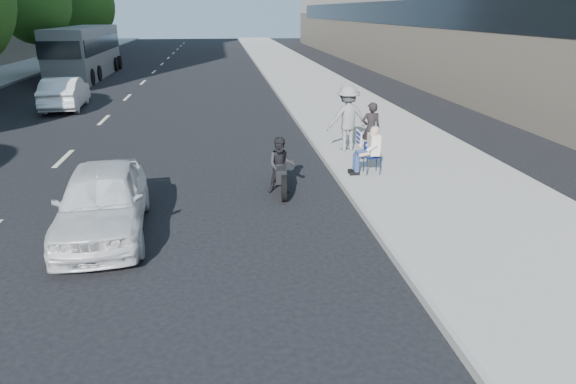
{
  "coord_description": "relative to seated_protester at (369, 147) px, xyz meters",
  "views": [
    {
      "loc": [
        -1.57,
        -8.1,
        4.33
      ],
      "look_at": [
        -0.38,
        1.1,
        1.05
      ],
      "focal_mm": 32.0,
      "sensor_mm": 36.0,
      "label": 1
    }
  ],
  "objects": [
    {
      "name": "ground",
      "position": [
        -2.29,
        -4.87,
        -0.87
      ],
      "size": [
        160.0,
        160.0,
        0.0
      ],
      "primitive_type": "plane",
      "color": "black",
      "rests_on": "ground"
    },
    {
      "name": "near_sidewalk",
      "position": [
        1.71,
        15.13,
        -0.8
      ],
      "size": [
        5.0,
        120.0,
        0.15
      ],
      "primitive_type": "cube",
      "color": "gray",
      "rests_on": "ground"
    },
    {
      "name": "tree_far_d",
      "position": [
        -15.99,
        25.13,
        4.01
      ],
      "size": [
        4.8,
        4.8,
        7.65
      ],
      "color": "#382616",
      "rests_on": "ground"
    },
    {
      "name": "tree_far_e",
      "position": [
        -15.99,
        39.13,
        3.91
      ],
      "size": [
        5.4,
        5.4,
        7.89
      ],
      "color": "#382616",
      "rests_on": "ground"
    },
    {
      "name": "seated_protester",
      "position": [
        0.0,
        0.0,
        0.0
      ],
      "size": [
        0.83,
        1.12,
        1.31
      ],
      "color": "#121D50",
      "rests_on": "near_sidewalk"
    },
    {
      "name": "jogger",
      "position": [
        0.01,
        2.49,
        0.29
      ],
      "size": [
        1.43,
        0.99,
        2.04
      ],
      "primitive_type": "imported",
      "rotation": [
        0.0,
        0.0,
        3.33
      ],
      "color": "slate",
      "rests_on": "near_sidewalk"
    },
    {
      "name": "pedestrian_woman",
      "position": [
        0.59,
        1.85,
        0.08
      ],
      "size": [
        0.59,
        0.39,
        1.61
      ],
      "primitive_type": "imported",
      "rotation": [
        0.0,
        0.0,
        3.14
      ],
      "color": "black",
      "rests_on": "near_sidewalk"
    },
    {
      "name": "white_sedan_near",
      "position": [
        -6.33,
        -2.87,
        -0.16
      ],
      "size": [
        2.03,
        4.29,
        1.42
      ],
      "primitive_type": "imported",
      "rotation": [
        0.0,
        0.0,
        0.09
      ],
      "color": "silver",
      "rests_on": "ground"
    },
    {
      "name": "white_sedan_mid",
      "position": [
        -11.05,
        12.07,
        -0.14
      ],
      "size": [
        1.91,
        4.55,
        1.46
      ],
      "primitive_type": "imported",
      "rotation": [
        0.0,
        0.0,
        3.22
      ],
      "color": "white",
      "rests_on": "ground"
    },
    {
      "name": "motorcycle",
      "position": [
        -2.46,
        -0.83,
        -0.24
      ],
      "size": [
        0.73,
        2.05,
        1.42
      ],
      "rotation": [
        0.0,
        0.0,
        -0.08
      ],
      "color": "black",
      "rests_on": "ground"
    },
    {
      "name": "bus",
      "position": [
        -12.93,
        24.61,
        0.76
      ],
      "size": [
        2.77,
        12.09,
        3.3
      ],
      "rotation": [
        0.0,
        0.0,
        0.02
      ],
      "color": "slate",
      "rests_on": "ground"
    }
  ]
}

